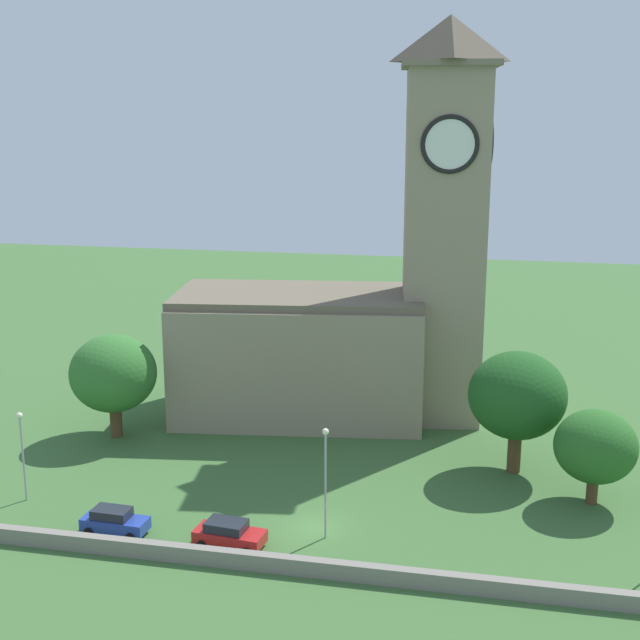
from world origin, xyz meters
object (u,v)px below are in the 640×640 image
object	(u,v)px
church	(349,309)
car_red	(229,534)
tree_riverside_east	(517,396)
car_blue	(114,521)
tree_by_tower	(113,374)
streetlamp_west_end	(22,442)
streetlamp_west_mid	(325,466)
tree_churchyard	(596,447)

from	to	relation	value
church	car_red	distance (m)	28.19
church	tree_riverside_east	distance (m)	18.68
church	tree_riverside_east	bearing A→B (deg)	-34.93
car_blue	tree_by_tower	bearing A→B (deg)	114.45
tree_riverside_east	streetlamp_west_end	bearing A→B (deg)	-160.25
car_red	streetlamp_west_mid	world-z (taller)	streetlamp_west_mid
car_red	tree_churchyard	world-z (taller)	tree_churchyard
church	car_blue	bearing A→B (deg)	-113.07
car_red	tree_by_tower	bearing A→B (deg)	133.00
streetlamp_west_end	tree_churchyard	distance (m)	40.94
tree_by_tower	tree_riverside_east	xyz separation A→B (m)	(33.77, -0.72, 0.56)
car_blue	car_red	size ratio (longest dim) A/B	0.95
car_red	streetlamp_west_end	world-z (taller)	streetlamp_west_end
tree_riverside_east	tree_churchyard	world-z (taller)	tree_riverside_east
church	streetlamp_west_end	size ratio (longest dim) A/B	5.28
church	streetlamp_west_mid	size ratio (longest dim) A/B	4.61
tree_churchyard	car_blue	bearing A→B (deg)	-160.31
church	tree_churchyard	xyz separation A→B (m)	(20.43, -15.04, -5.79)
church	car_blue	xyz separation A→B (m)	(-11.23, -26.37, -9.22)
streetlamp_west_end	tree_by_tower	xyz separation A→B (m)	(0.95, 13.18, 1.18)
car_red	tree_by_tower	distance (m)	23.33
church	car_red	xyz separation A→B (m)	(-3.23, -26.44, -9.25)
car_red	car_blue	bearing A→B (deg)	179.51
streetlamp_west_mid	tree_churchyard	distance (m)	19.94
tree_churchyard	car_red	bearing A→B (deg)	-154.28
streetlamp_west_end	streetlamp_west_mid	world-z (taller)	streetlamp_west_mid
church	tree_by_tower	world-z (taller)	church
car_red	tree_riverside_east	bearing A→B (deg)	41.26
tree_by_tower	streetlamp_west_mid	bearing A→B (deg)	-33.73
streetlamp_west_mid	tree_by_tower	distance (m)	25.83
car_blue	tree_riverside_east	xyz separation A→B (m)	(26.21, 15.90, 5.35)
car_blue	streetlamp_west_end	size ratio (longest dim) A/B	0.67
church	car_blue	size ratio (longest dim) A/B	7.87
streetlamp_west_end	tree_riverside_east	world-z (taller)	tree_riverside_east
tree_churchyard	tree_by_tower	bearing A→B (deg)	172.31
church	streetlamp_west_end	xyz separation A→B (m)	(-19.74, -22.93, -5.61)
streetlamp_west_mid	church	bearing A→B (deg)	96.35
car_blue	streetlamp_west_mid	bearing A→B (deg)	9.33
church	streetlamp_west_end	world-z (taller)	church
car_blue	tree_by_tower	world-z (taller)	tree_by_tower
car_blue	tree_churchyard	bearing A→B (deg)	19.69
streetlamp_west_mid	tree_by_tower	world-z (taller)	tree_by_tower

